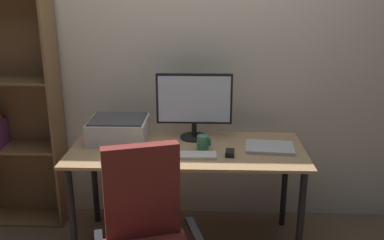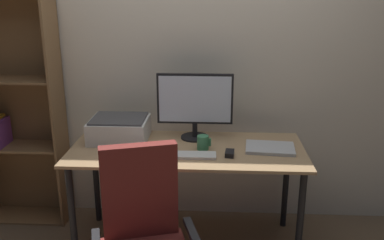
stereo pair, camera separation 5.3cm
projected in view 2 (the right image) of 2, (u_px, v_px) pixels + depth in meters
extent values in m
cube|color=beige|center=(191.00, 53.00, 3.16)|extent=(6.40, 0.10, 2.60)
cube|color=tan|center=(187.00, 150.00, 2.85)|extent=(1.57, 0.69, 0.02)
cylinder|color=black|center=(72.00, 217.00, 2.73)|extent=(0.04, 0.04, 0.72)
cylinder|color=black|center=(300.00, 223.00, 2.65)|extent=(0.04, 0.04, 0.72)
cylinder|color=black|center=(96.00, 179.00, 3.27)|extent=(0.04, 0.04, 0.72)
cylinder|color=black|center=(286.00, 183.00, 3.19)|extent=(0.04, 0.04, 0.72)
cylinder|color=black|center=(195.00, 137.00, 3.04)|extent=(0.20, 0.20, 0.01)
cylinder|color=black|center=(195.00, 130.00, 3.02)|extent=(0.04, 0.04, 0.10)
cube|color=black|center=(195.00, 99.00, 2.95)|extent=(0.53, 0.03, 0.36)
cube|color=silver|center=(195.00, 99.00, 2.94)|extent=(0.50, 0.01, 0.33)
cube|color=silver|center=(193.00, 155.00, 2.70)|extent=(0.29, 0.11, 0.02)
cube|color=black|center=(230.00, 153.00, 2.72)|extent=(0.06, 0.10, 0.03)
cylinder|color=#387F51|center=(203.00, 143.00, 2.81)|extent=(0.08, 0.08, 0.10)
cube|color=#387F51|center=(210.00, 142.00, 2.81)|extent=(0.02, 0.01, 0.05)
cube|color=#B7BABC|center=(270.00, 148.00, 2.82)|extent=(0.34, 0.26, 0.02)
cube|color=silver|center=(119.00, 129.00, 2.99)|extent=(0.40, 0.34, 0.15)
cube|color=#424244|center=(119.00, 118.00, 2.96)|extent=(0.37, 0.31, 0.01)
cube|color=white|center=(153.00, 162.00, 2.62)|extent=(0.24, 0.31, 0.00)
cube|color=maroon|center=(140.00, 191.00, 2.23)|extent=(0.40, 0.18, 0.52)
cube|color=#232326|center=(192.00, 233.00, 2.16)|extent=(0.11, 0.26, 0.03)
cube|color=brown|center=(59.00, 114.00, 3.15)|extent=(0.02, 0.28, 1.74)
cube|color=brown|center=(25.00, 109.00, 3.29)|extent=(0.65, 0.01, 1.74)
cube|color=brown|center=(31.00, 215.00, 3.42)|extent=(0.61, 0.26, 0.02)
cube|color=brown|center=(22.00, 146.00, 3.24)|extent=(0.61, 0.26, 0.02)
cube|color=brown|center=(13.00, 80.00, 3.08)|extent=(0.61, 0.26, 0.02)
cube|color=#723884|center=(3.00, 133.00, 3.21)|extent=(0.03, 0.22, 0.20)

